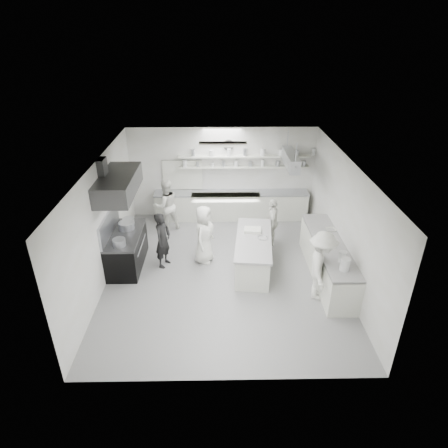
{
  "coord_description": "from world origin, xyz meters",
  "views": [
    {
      "loc": [
        -0.15,
        -8.49,
        5.85
      ],
      "look_at": [
        0.01,
        0.6,
        1.12
      ],
      "focal_mm": 30.96,
      "sensor_mm": 36.0,
      "label": 1
    }
  ],
  "objects_px": {
    "back_counter": "(231,206)",
    "stove": "(127,250)",
    "cook_back": "(166,205)",
    "prep_island": "(253,254)",
    "right_counter": "(327,260)",
    "cook_stove": "(163,240)"
  },
  "relations": [
    {
      "from": "right_counter",
      "to": "cook_stove",
      "type": "height_order",
      "value": "cook_stove"
    },
    {
      "from": "stove",
      "to": "cook_back",
      "type": "relative_size",
      "value": 1.09
    },
    {
      "from": "prep_island",
      "to": "cook_stove",
      "type": "distance_m",
      "value": 2.42
    },
    {
      "from": "right_counter",
      "to": "prep_island",
      "type": "relative_size",
      "value": 1.47
    },
    {
      "from": "prep_island",
      "to": "back_counter",
      "type": "bearing_deg",
      "value": 105.15
    },
    {
      "from": "right_counter",
      "to": "cook_back",
      "type": "distance_m",
      "value": 5.17
    },
    {
      "from": "back_counter",
      "to": "cook_back",
      "type": "distance_m",
      "value": 2.22
    },
    {
      "from": "prep_island",
      "to": "cook_back",
      "type": "distance_m",
      "value": 3.41
    },
    {
      "from": "cook_stove",
      "to": "cook_back",
      "type": "distance_m",
      "value": 2.09
    },
    {
      "from": "right_counter",
      "to": "stove",
      "type": "bearing_deg",
      "value": 173.48
    },
    {
      "from": "back_counter",
      "to": "cook_back",
      "type": "xyz_separation_m",
      "value": [
        -2.06,
        -0.74,
        0.37
      ]
    },
    {
      "from": "cook_back",
      "to": "right_counter",
      "type": "bearing_deg",
      "value": 121.96
    },
    {
      "from": "stove",
      "to": "prep_island",
      "type": "distance_m",
      "value": 3.38
    },
    {
      "from": "back_counter",
      "to": "stove",
      "type": "bearing_deg",
      "value": -136.01
    },
    {
      "from": "right_counter",
      "to": "back_counter",
      "type": "bearing_deg",
      "value": 124.65
    },
    {
      "from": "stove",
      "to": "right_counter",
      "type": "bearing_deg",
      "value": -6.52
    },
    {
      "from": "back_counter",
      "to": "cook_back",
      "type": "bearing_deg",
      "value": -160.29
    },
    {
      "from": "cook_stove",
      "to": "cook_back",
      "type": "height_order",
      "value": "cook_back"
    },
    {
      "from": "stove",
      "to": "right_counter",
      "type": "relative_size",
      "value": 0.55
    },
    {
      "from": "back_counter",
      "to": "right_counter",
      "type": "bearing_deg",
      "value": -55.35
    },
    {
      "from": "back_counter",
      "to": "cook_stove",
      "type": "distance_m",
      "value": 3.43
    },
    {
      "from": "back_counter",
      "to": "right_counter",
      "type": "height_order",
      "value": "right_counter"
    }
  ]
}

